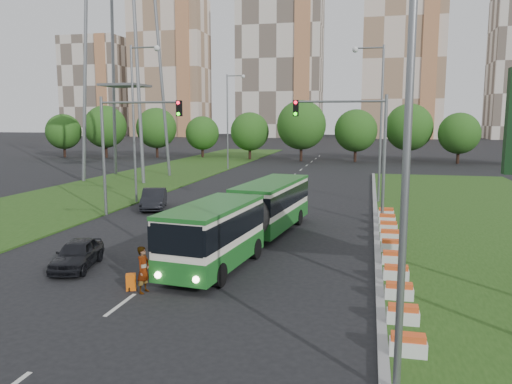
% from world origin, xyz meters
% --- Properties ---
extents(ground, '(360.00, 360.00, 0.00)m').
position_xyz_m(ground, '(0.00, 0.00, 0.00)').
color(ground, black).
rests_on(ground, ground).
extents(grass_median, '(14.00, 60.00, 0.15)m').
position_xyz_m(grass_median, '(13.00, 8.00, 0.07)').
color(grass_median, '#214614').
rests_on(grass_median, ground).
extents(median_kerb, '(0.30, 60.00, 0.18)m').
position_xyz_m(median_kerb, '(6.05, 8.00, 0.09)').
color(median_kerb, gray).
rests_on(median_kerb, ground).
extents(left_verge, '(12.00, 110.00, 0.10)m').
position_xyz_m(left_verge, '(-18.00, 25.00, 0.05)').
color(left_verge, '#214614').
rests_on(left_verge, ground).
extents(lane_markings, '(0.20, 100.00, 0.01)m').
position_xyz_m(lane_markings, '(-3.00, 20.00, 0.00)').
color(lane_markings, beige).
rests_on(lane_markings, ground).
extents(flower_planters, '(1.10, 20.30, 0.60)m').
position_xyz_m(flower_planters, '(6.70, 1.90, 0.45)').
color(flower_planters, silver).
rests_on(flower_planters, grass_median).
extents(traffic_mast_median, '(5.76, 0.32, 8.00)m').
position_xyz_m(traffic_mast_median, '(4.78, 10.00, 5.35)').
color(traffic_mast_median, slate).
rests_on(traffic_mast_median, ground).
extents(traffic_mast_left, '(5.76, 0.32, 8.00)m').
position_xyz_m(traffic_mast_left, '(-10.38, 9.00, 5.35)').
color(traffic_mast_left, slate).
rests_on(traffic_mast_left, ground).
extents(street_lamps, '(36.00, 60.00, 12.00)m').
position_xyz_m(street_lamps, '(-3.00, 10.00, 6.00)').
color(street_lamps, slate).
rests_on(street_lamps, ground).
extents(tree_line, '(120.00, 8.00, 9.00)m').
position_xyz_m(tree_line, '(10.00, 55.00, 4.50)').
color(tree_line, '#224C14').
rests_on(tree_line, ground).
extents(apartment_tower_west, '(26.00, 15.00, 48.00)m').
position_xyz_m(apartment_tower_west, '(-65.00, 150.00, 24.00)').
color(apartment_tower_west, beige).
rests_on(apartment_tower_west, ground).
extents(apartment_tower_cwest, '(28.00, 15.00, 52.00)m').
position_xyz_m(apartment_tower_cwest, '(-25.00, 150.00, 26.00)').
color(apartment_tower_cwest, beige).
rests_on(apartment_tower_cwest, ground).
extents(apartment_tower_ceast, '(25.00, 15.00, 50.00)m').
position_xyz_m(apartment_tower_ceast, '(15.00, 150.00, 25.00)').
color(apartment_tower_ceast, beige).
rests_on(apartment_tower_ceast, ground).
extents(midrise_west, '(22.00, 14.00, 36.00)m').
position_xyz_m(midrise_west, '(-95.00, 150.00, 18.00)').
color(midrise_west, beige).
rests_on(midrise_west, ground).
extents(articulated_bus, '(2.42, 15.51, 2.55)m').
position_xyz_m(articulated_bus, '(-0.52, 3.05, 1.56)').
color(articulated_bus, white).
rests_on(articulated_bus, ground).
extents(car_left_near, '(2.29, 3.99, 1.28)m').
position_xyz_m(car_left_near, '(-6.98, -2.39, 0.64)').
color(car_left_near, black).
rests_on(car_left_near, ground).
extents(car_left_far, '(2.96, 4.79, 1.49)m').
position_xyz_m(car_left_far, '(-9.73, 11.84, 0.75)').
color(car_left_far, black).
rests_on(car_left_far, ground).
extents(pedestrian, '(0.52, 0.71, 1.80)m').
position_xyz_m(pedestrian, '(-2.72, -4.64, 0.90)').
color(pedestrian, gray).
rests_on(pedestrian, ground).
extents(shopping_trolley, '(0.37, 0.39, 0.64)m').
position_xyz_m(shopping_trolley, '(-3.34, -4.49, 0.32)').
color(shopping_trolley, '#E55D0C').
rests_on(shopping_trolley, ground).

